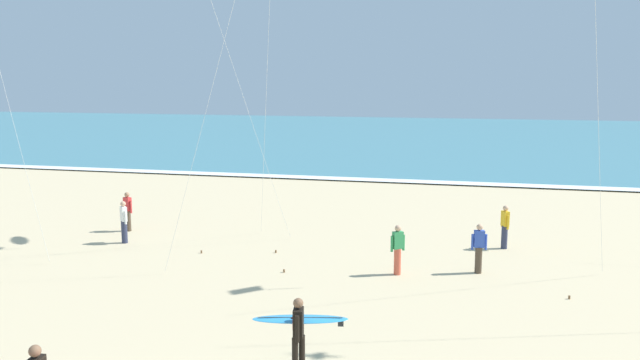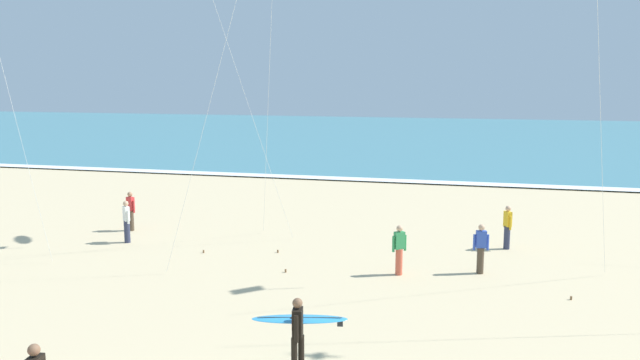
{
  "view_description": "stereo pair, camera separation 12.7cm",
  "coord_description": "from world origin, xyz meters",
  "px_view_note": "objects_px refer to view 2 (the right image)",
  "views": [
    {
      "loc": [
        4.05,
        -8.15,
        6.15
      ],
      "look_at": [
        0.65,
        5.75,
        3.85
      ],
      "focal_mm": 36.29,
      "sensor_mm": 36.0,
      "label": 1
    },
    {
      "loc": [
        4.17,
        -8.12,
        6.15
      ],
      "look_at": [
        0.65,
        5.75,
        3.85
      ],
      "focal_mm": 36.29,
      "sensor_mm": 36.0,
      "label": 2
    }
  ],
  "objects_px": {
    "bystander_green_top": "(399,250)",
    "surfer_lead": "(298,326)",
    "bystander_yellow_top": "(507,227)",
    "bystander_blue_top": "(481,248)",
    "bystander_red_top": "(131,211)",
    "bystander_white_top": "(127,221)"
  },
  "relations": [
    {
      "from": "surfer_lead",
      "to": "bystander_green_top",
      "type": "xyz_separation_m",
      "value": [
        1.15,
        7.35,
        -0.23
      ]
    },
    {
      "from": "bystander_blue_top",
      "to": "bystander_red_top",
      "type": "height_order",
      "value": "same"
    },
    {
      "from": "bystander_yellow_top",
      "to": "bystander_red_top",
      "type": "bearing_deg",
      "value": -176.85
    },
    {
      "from": "bystander_yellow_top",
      "to": "bystander_red_top",
      "type": "distance_m",
      "value": 14.63
    },
    {
      "from": "bystander_yellow_top",
      "to": "bystander_white_top",
      "type": "distance_m",
      "value": 13.99
    },
    {
      "from": "surfer_lead",
      "to": "bystander_red_top",
      "type": "height_order",
      "value": "surfer_lead"
    },
    {
      "from": "surfer_lead",
      "to": "bystander_blue_top",
      "type": "height_order",
      "value": "surfer_lead"
    },
    {
      "from": "bystander_white_top",
      "to": "bystander_green_top",
      "type": "relative_size",
      "value": 1.0
    },
    {
      "from": "bystander_red_top",
      "to": "bystander_green_top",
      "type": "relative_size",
      "value": 1.0
    },
    {
      "from": "bystander_green_top",
      "to": "surfer_lead",
      "type": "bearing_deg",
      "value": -98.87
    },
    {
      "from": "surfer_lead",
      "to": "bystander_white_top",
      "type": "distance_m",
      "value": 12.78
    },
    {
      "from": "bystander_yellow_top",
      "to": "bystander_blue_top",
      "type": "height_order",
      "value": "same"
    },
    {
      "from": "bystander_blue_top",
      "to": "bystander_white_top",
      "type": "height_order",
      "value": "same"
    },
    {
      "from": "bystander_white_top",
      "to": "bystander_yellow_top",
      "type": "bearing_deg",
      "value": 10.47
    },
    {
      "from": "surfer_lead",
      "to": "bystander_white_top",
      "type": "xyz_separation_m",
      "value": [
        -9.24,
        8.83,
        -0.23
      ]
    },
    {
      "from": "surfer_lead",
      "to": "bystander_yellow_top",
      "type": "height_order",
      "value": "surfer_lead"
    },
    {
      "from": "bystander_green_top",
      "to": "bystander_blue_top",
      "type": "bearing_deg",
      "value": 17.25
    },
    {
      "from": "bystander_yellow_top",
      "to": "bystander_red_top",
      "type": "height_order",
      "value": "same"
    },
    {
      "from": "surfer_lead",
      "to": "bystander_white_top",
      "type": "height_order",
      "value": "surfer_lead"
    },
    {
      "from": "bystander_yellow_top",
      "to": "bystander_white_top",
      "type": "xyz_separation_m",
      "value": [
        -13.76,
        -2.54,
        0.0
      ]
    },
    {
      "from": "bystander_red_top",
      "to": "bystander_green_top",
      "type": "distance_m",
      "value": 11.69
    },
    {
      "from": "bystander_yellow_top",
      "to": "bystander_green_top",
      "type": "relative_size",
      "value": 1.0
    }
  ]
}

